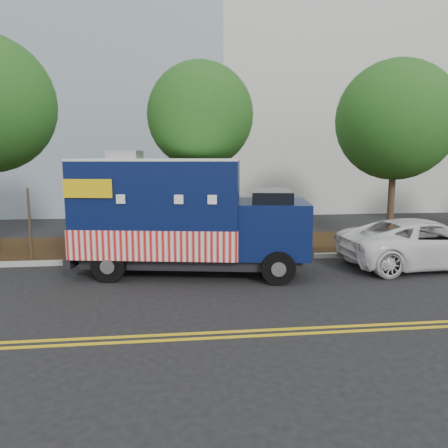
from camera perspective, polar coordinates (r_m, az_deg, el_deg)
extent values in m
plane|color=black|center=(12.92, -2.67, -6.34)|extent=(120.00, 120.00, 0.00)
cube|color=#9E9E99|center=(14.25, -3.08, -4.58)|extent=(120.00, 0.18, 0.15)
cube|color=black|center=(16.30, -3.57, -2.87)|extent=(120.00, 4.00, 0.15)
cube|color=gold|center=(8.72, -0.50, -13.96)|extent=(120.00, 0.10, 0.01)
cube|color=gold|center=(8.49, -0.31, -14.61)|extent=(120.00, 0.10, 0.01)
cylinder|color=#38281C|center=(15.21, -3.01, 3.35)|extent=(0.26, 0.26, 3.85)
sphere|color=#174814|center=(15.20, -3.10, 14.00)|extent=(3.58, 3.58, 3.58)
cylinder|color=#38281C|center=(18.36, 21.01, 3.33)|extent=(0.26, 0.26, 3.60)
sphere|color=#174814|center=(18.34, 21.53, 12.50)|extent=(4.55, 4.55, 4.55)
cube|color=#473828|center=(15.04, -24.02, -0.26)|extent=(0.06, 0.06, 2.40)
cube|color=black|center=(12.86, -3.94, -4.33)|extent=(6.35, 3.09, 0.30)
cube|color=#09133F|center=(12.76, -8.38, 2.33)|extent=(4.93, 3.25, 2.61)
cube|color=red|center=(12.90, -8.29, -1.75)|extent=(4.98, 3.32, 0.81)
cube|color=white|center=(12.68, -8.51, 8.29)|extent=(4.93, 3.25, 0.07)
cube|color=#B7B7BA|center=(12.91, -12.83, 8.80)|extent=(1.01, 1.01, 0.24)
cube|color=#09133F|center=(12.60, 6.35, -0.45)|extent=(2.33, 2.64, 1.52)
cube|color=black|center=(12.50, 6.16, 2.84)|extent=(1.44, 2.27, 0.71)
cube|color=black|center=(12.79, 10.79, -2.74)|extent=(0.46, 2.15, 0.33)
cube|color=black|center=(13.66, -17.90, -3.82)|extent=(0.62, 2.44, 0.30)
cube|color=#B7B7BA|center=(13.41, -18.08, 2.53)|extent=(0.38, 1.93, 2.06)
cube|color=#B7B7BA|center=(13.96, -6.01, 3.16)|extent=(1.93, 0.38, 1.19)
cube|color=yellow|center=(11.92, -17.42, 4.45)|extent=(1.29, 0.25, 0.49)
cube|color=yellow|center=(14.36, -13.80, 5.28)|extent=(1.29, 0.25, 0.49)
cylinder|color=black|center=(11.71, 7.10, -5.69)|extent=(0.95, 0.46, 0.91)
cylinder|color=black|center=(13.87, 6.49, -3.39)|extent=(0.95, 0.46, 0.91)
cylinder|color=black|center=(12.27, -14.75, -5.24)|extent=(0.95, 0.46, 0.91)
cylinder|color=black|center=(14.34, -12.05, -3.12)|extent=(0.95, 0.46, 0.91)
imported|color=white|center=(14.80, 24.87, -2.28)|extent=(5.41, 2.71, 1.47)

